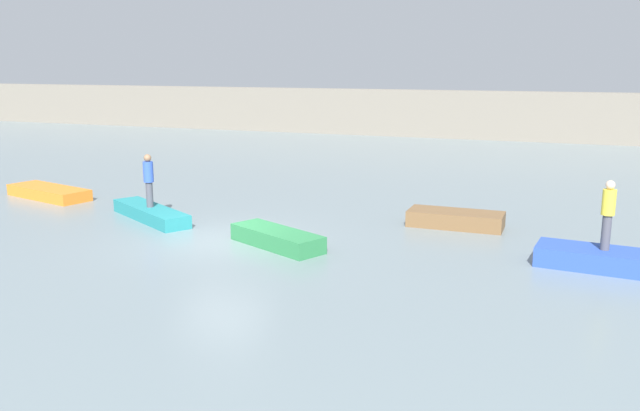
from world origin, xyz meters
TOP-DOWN VIEW (x-y plane):
  - ground_plane at (0.00, 0.00)m, footprint 120.00×120.00m
  - embankment_wall at (0.00, 28.75)m, footprint 80.00×1.20m
  - rowboat_orange at (-9.09, 3.15)m, footprint 3.83×2.12m
  - rowboat_teal at (-3.45, 1.52)m, footprint 3.83×2.76m
  - rowboat_green at (1.72, 0.03)m, footprint 3.12×2.21m
  - rowboat_brown at (6.00, 4.03)m, footprint 2.91×1.20m
  - rowboat_blue at (10.12, 0.99)m, footprint 3.29×1.53m
  - person_yellow_shirt at (10.12, 0.99)m, footprint 0.32×0.32m
  - person_blue_shirt at (-3.45, 1.52)m, footprint 0.32×0.32m

SIDE VIEW (x-z plane):
  - ground_plane at x=0.00m, z-range 0.00..0.00m
  - rowboat_orange at x=-9.09m, z-range 0.00..0.42m
  - rowboat_teal at x=-3.45m, z-range 0.00..0.42m
  - rowboat_green at x=1.72m, z-range 0.00..0.47m
  - rowboat_brown at x=6.00m, z-range 0.00..0.49m
  - rowboat_blue at x=10.12m, z-range 0.00..0.49m
  - person_blue_shirt at x=-3.45m, z-range 0.52..2.24m
  - person_yellow_shirt at x=10.12m, z-range 0.59..2.33m
  - embankment_wall at x=0.00m, z-range 0.00..3.16m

